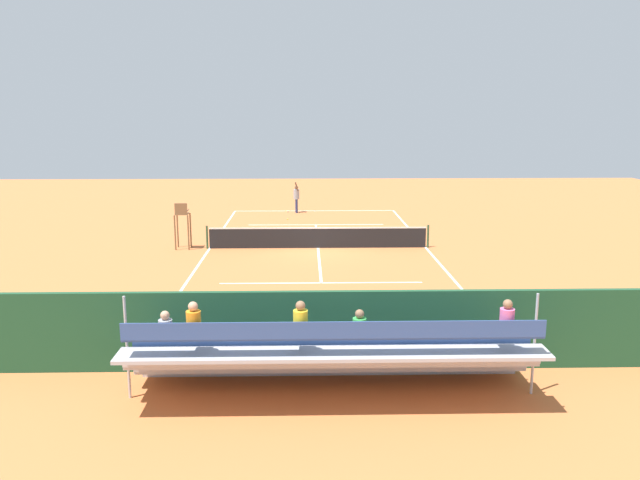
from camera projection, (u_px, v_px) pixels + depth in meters
ground_plane at (318, 248)px, 29.45m from camera, size 60.00×60.00×0.00m
court_line_markings at (318, 248)px, 29.49m from camera, size 10.10×22.20×0.01m
tennis_net at (318, 237)px, 29.35m from camera, size 10.30×0.10×1.07m
backdrop_wall at (330, 330)px, 15.54m from camera, size 18.00×0.16×2.00m
bleacher_stand at (330, 354)px, 14.19m from camera, size 9.06×2.40×2.48m
umpire_chair at (182, 221)px, 29.02m from camera, size 0.67×0.67×2.14m
courtside_bench at (425, 336)px, 16.40m from camera, size 1.80×0.40×0.93m
equipment_bag at (371, 353)px, 16.32m from camera, size 0.90×0.36×0.36m
tennis_player at (296, 196)px, 39.33m from camera, size 0.39×0.54×1.93m
tennis_racket at (288, 211)px, 40.04m from camera, size 0.33×0.57×0.03m
tennis_ball_near at (288, 219)px, 36.99m from camera, size 0.07×0.07×0.07m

